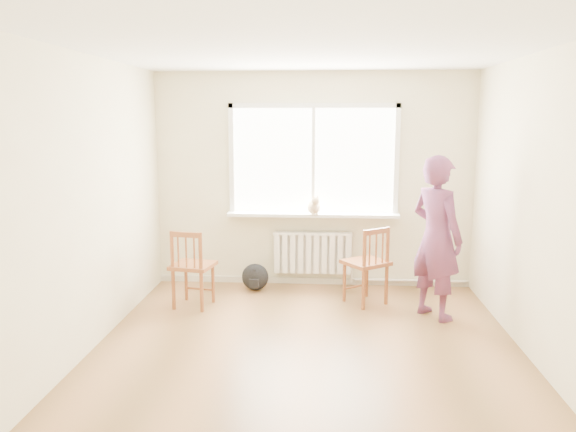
% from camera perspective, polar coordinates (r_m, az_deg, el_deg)
% --- Properties ---
extents(floor, '(4.50, 4.50, 0.00)m').
position_cam_1_polar(floor, '(5.27, 1.88, -13.95)').
color(floor, '#9D6B40').
rests_on(floor, ground).
extents(ceiling, '(4.50, 4.50, 0.00)m').
position_cam_1_polar(ceiling, '(4.85, 2.07, 16.67)').
color(ceiling, white).
rests_on(ceiling, back_wall).
extents(back_wall, '(4.00, 0.01, 2.70)m').
position_cam_1_polar(back_wall, '(7.11, 2.58, 3.63)').
color(back_wall, beige).
rests_on(back_wall, ground).
extents(window, '(2.12, 0.05, 1.42)m').
position_cam_1_polar(window, '(7.05, 2.60, 6.13)').
color(window, white).
rests_on(window, back_wall).
extents(windowsill, '(2.15, 0.22, 0.04)m').
position_cam_1_polar(windowsill, '(7.06, 2.54, 0.14)').
color(windowsill, white).
rests_on(windowsill, back_wall).
extents(radiator, '(1.00, 0.12, 0.55)m').
position_cam_1_polar(radiator, '(7.17, 2.51, -3.70)').
color(radiator, white).
rests_on(radiator, back_wall).
extents(heating_pipe, '(1.40, 0.04, 0.04)m').
position_cam_1_polar(heating_pipe, '(7.38, 12.31, -6.43)').
color(heating_pipe, silver).
rests_on(heating_pipe, back_wall).
extents(baseboard, '(4.00, 0.03, 0.08)m').
position_cam_1_polar(baseboard, '(7.35, 2.50, -6.58)').
color(baseboard, beige).
rests_on(baseboard, ground).
extents(chair_left, '(0.51, 0.50, 0.90)m').
position_cam_1_polar(chair_left, '(6.45, -9.80, -5.28)').
color(chair_left, brown).
rests_on(chair_left, floor).
extents(chair_right, '(0.62, 0.61, 0.91)m').
position_cam_1_polar(chair_right, '(6.53, 8.19, -4.99)').
color(chair_right, brown).
rests_on(chair_right, floor).
extents(person, '(0.72, 0.76, 1.75)m').
position_cam_1_polar(person, '(6.17, 14.85, -2.13)').
color(person, '#C8427B').
rests_on(person, floor).
extents(cat, '(0.20, 0.38, 0.25)m').
position_cam_1_polar(cat, '(6.95, 2.67, 1.02)').
color(cat, beige).
rests_on(cat, windowsill).
extents(backpack, '(0.38, 0.32, 0.34)m').
position_cam_1_polar(backpack, '(7.07, -3.36, -6.20)').
color(backpack, black).
rests_on(backpack, floor).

